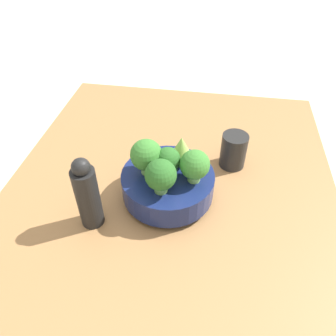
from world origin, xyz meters
TOP-DOWN VIEW (x-y plane):
  - ground_plane at (0.00, 0.00)m, footprint 6.00×6.00m
  - table at (0.00, 0.00)m, footprint 1.09×0.82m
  - bowl at (-0.02, 0.00)m, footprint 0.21×0.21m
  - broccoli_floret_center at (-0.02, 0.00)m, footprint 0.06×0.06m
  - broccoli_floret_right at (0.03, -0.01)m, footprint 0.07×0.07m
  - broccoli_floret_back at (-0.01, 0.06)m, footprint 0.07×0.07m
  - broccoli_floret_front at (-0.02, -0.05)m, footprint 0.07×0.07m
  - romanesco_piece_far at (-0.06, 0.02)m, footprint 0.05×0.05m
  - cup at (-0.16, 0.15)m, footprint 0.07×0.07m
  - pepper_mill at (0.08, -0.15)m, footprint 0.05×0.05m

SIDE VIEW (x-z plane):
  - ground_plane at x=0.00m, z-range 0.00..0.00m
  - table at x=0.00m, z-range 0.00..0.04m
  - bowl at x=-0.02m, z-range 0.04..0.11m
  - cup at x=-0.16m, z-range 0.04..0.13m
  - pepper_mill at x=0.08m, z-range 0.03..0.21m
  - broccoli_floret_center at x=-0.02m, z-range 0.11..0.19m
  - broccoli_floret_back at x=-0.01m, z-range 0.11..0.19m
  - broccoli_floret_right at x=0.03m, z-range 0.11..0.19m
  - broccoli_floret_front at x=-0.02m, z-range 0.11..0.20m
  - romanesco_piece_far at x=-0.06m, z-range 0.12..0.20m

